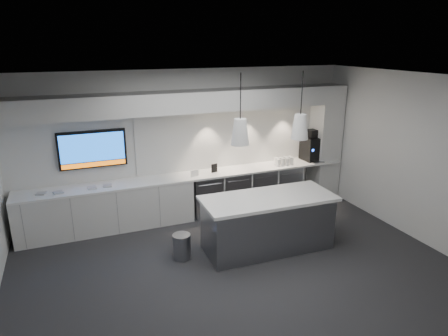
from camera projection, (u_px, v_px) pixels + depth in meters
name	position (u px, v px, depth m)	size (l,w,h in m)	color
floor	(235.00, 266.00, 6.52)	(7.00, 7.00, 0.00)	#2A2A2C
ceiling	(237.00, 79.00, 5.62)	(7.00, 7.00, 0.00)	black
wall_back	(188.00, 143.00, 8.28)	(7.00, 7.00, 0.00)	white
wall_front	(339.00, 258.00, 3.86)	(7.00, 7.00, 0.00)	white
wall_right	(411.00, 156.00, 7.31)	(7.00, 7.00, 0.00)	white
back_counter	(194.00, 176.00, 8.18)	(6.80, 0.65, 0.04)	white
left_base_cabinets	(108.00, 208.00, 7.70)	(3.30, 0.63, 0.86)	silver
fridge_unit_a	(205.00, 195.00, 8.41)	(0.60, 0.61, 0.85)	gray
fridge_unit_b	(233.00, 191.00, 8.63)	(0.60, 0.61, 0.85)	gray
fridge_unit_c	(259.00, 187.00, 8.86)	(0.60, 0.61, 0.85)	gray
fridge_unit_d	(284.00, 183.00, 9.08)	(0.60, 0.61, 0.85)	gray
backsplash	(241.00, 136.00, 8.68)	(4.60, 0.03, 1.30)	silver
soffit	(191.00, 101.00, 7.75)	(6.90, 0.60, 0.40)	silver
column	(325.00, 142.00, 9.21)	(0.55, 0.55, 2.60)	silver
wall_tv	(93.00, 149.00, 7.55)	(1.25, 0.07, 0.72)	black
island	(268.00, 223.00, 6.95)	(2.32, 1.04, 0.97)	gray
bin	(182.00, 246.00, 6.71)	(0.31, 0.31, 0.43)	gray
coffee_machine	(312.00, 148.00, 9.12)	(0.40, 0.57, 0.71)	black
sign_black	(214.00, 168.00, 8.31)	(0.14, 0.02, 0.18)	black
sign_white	(195.00, 173.00, 8.04)	(0.18, 0.02, 0.14)	white
cup_cluster	(284.00, 161.00, 8.81)	(0.41, 0.19, 0.16)	white
tray_a	(41.00, 194.00, 7.12)	(0.16, 0.16, 0.03)	#AFAFAF
tray_b	(58.00, 192.00, 7.18)	(0.16, 0.16, 0.03)	#AFAFAF
tray_c	(92.00, 188.00, 7.41)	(0.16, 0.16, 0.03)	#AFAFAF
tray_d	(108.00, 186.00, 7.52)	(0.16, 0.16, 0.03)	#AFAFAF
pendant_left	(240.00, 132.00, 6.26)	(0.29, 0.29, 1.12)	silver
pendant_right	(300.00, 127.00, 6.64)	(0.29, 0.29, 1.12)	silver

